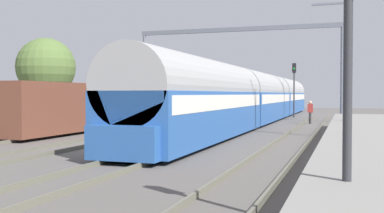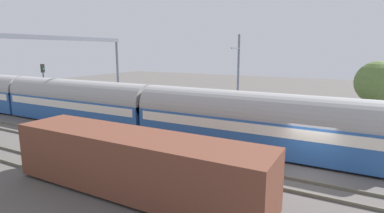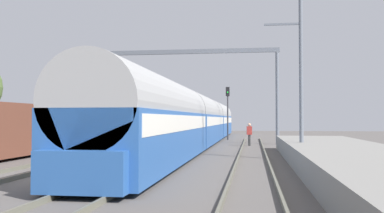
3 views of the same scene
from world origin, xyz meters
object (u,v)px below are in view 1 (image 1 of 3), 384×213
at_px(catenary_gantry, 237,50).
at_px(railway_signal_far, 294,83).
at_px(person_crossing, 310,110).
at_px(passenger_train, 260,97).
at_px(freight_car, 75,107).
at_px(railway_signal_near, 348,44).

bearing_deg(catenary_gantry, railway_signal_far, 58.26).
height_order(person_crossing, catenary_gantry, catenary_gantry).
height_order(passenger_train, person_crossing, passenger_train).
bearing_deg(passenger_train, catenary_gantry, 160.57).
bearing_deg(freight_car, railway_signal_near, -46.86).
bearing_deg(catenary_gantry, railway_signal_near, -74.01).
relative_size(person_crossing, railway_signal_far, 0.33).
relative_size(freight_car, catenary_gantry, 0.75).
bearing_deg(passenger_train, railway_signal_near, -77.49).
relative_size(passenger_train, catenary_gantry, 2.84).
distance_m(freight_car, railway_signal_near, 22.43).
xyz_separation_m(person_crossing, railway_signal_near, (2.59, -28.36, 1.99)).
height_order(passenger_train, freight_car, passenger_train).
bearing_deg(person_crossing, catenary_gantry, -26.22).
distance_m(person_crossing, catenary_gantry, 8.31).
height_order(freight_car, person_crossing, freight_car).
bearing_deg(freight_car, railway_signal_far, 63.40).
height_order(passenger_train, railway_signal_far, railway_signal_far).
bearing_deg(railway_signal_near, passenger_train, 102.51).
bearing_deg(catenary_gantry, freight_car, -114.10).
relative_size(freight_car, railway_signal_far, 2.52).
relative_size(passenger_train, person_crossing, 28.44).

